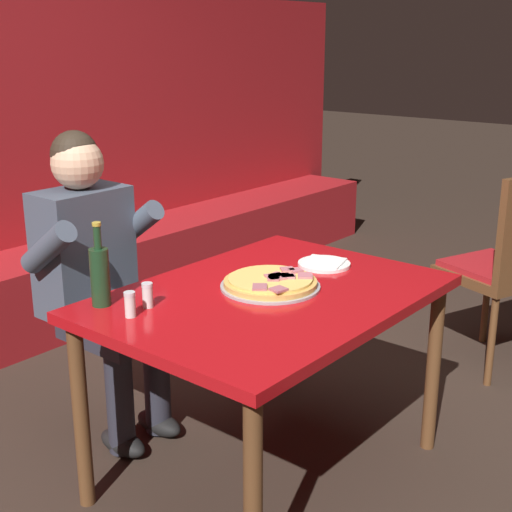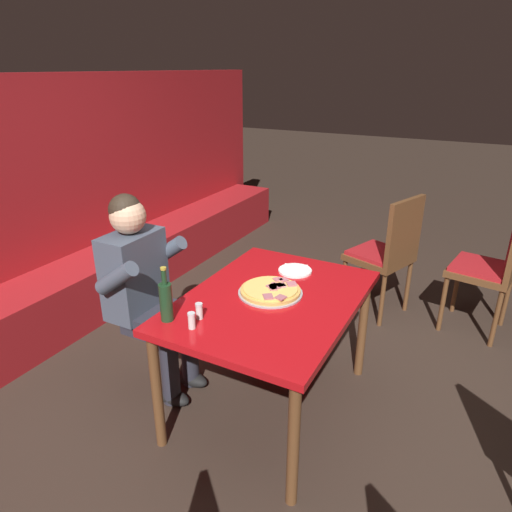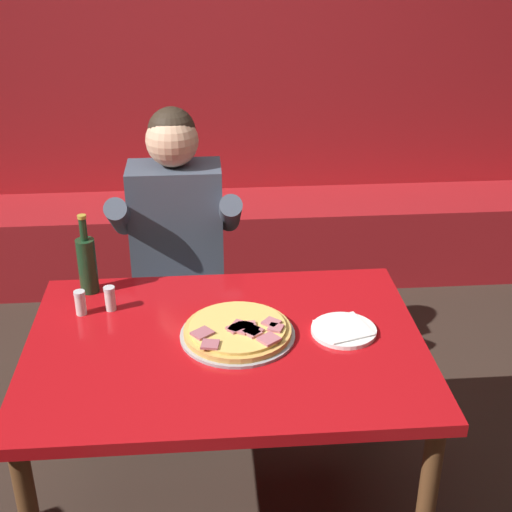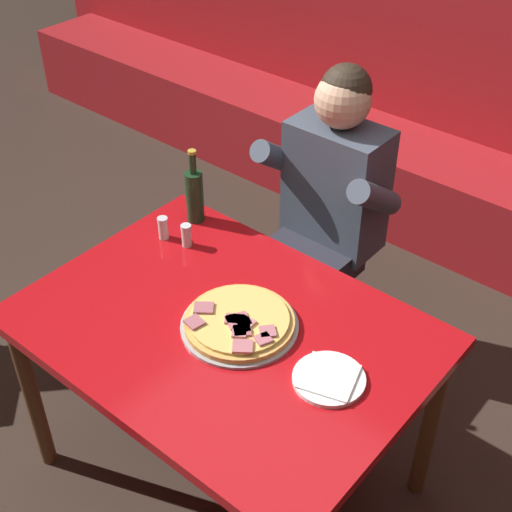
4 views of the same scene
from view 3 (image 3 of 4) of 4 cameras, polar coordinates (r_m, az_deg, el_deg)
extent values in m
cube|color=#A3191E|center=(4.20, -3.75, 12.06)|extent=(6.80, 0.16, 1.90)
cube|color=#A3191E|center=(4.14, -3.37, 1.24)|extent=(6.46, 0.48, 0.46)
cylinder|color=brown|center=(2.85, -14.23, -9.46)|extent=(0.06, 0.06, 0.71)
cylinder|color=brown|center=(2.87, 8.84, -8.59)|extent=(0.06, 0.06, 0.71)
cube|color=#B20F14|center=(2.27, -2.46, -7.26)|extent=(1.25, 0.90, 0.04)
cylinder|color=#9E9EA3|center=(2.28, -1.48, -6.30)|extent=(0.37, 0.37, 0.01)
cylinder|color=gold|center=(2.27, -1.49, -6.00)|extent=(0.34, 0.34, 0.02)
cylinder|color=#E5BC5B|center=(2.26, -1.49, -5.70)|extent=(0.31, 0.31, 0.01)
cube|color=#A85B66|center=(2.24, -1.64, -5.80)|extent=(0.07, 0.06, 0.01)
cube|color=#B76670|center=(2.24, 1.57, -5.75)|extent=(0.06, 0.06, 0.01)
cube|color=#B76670|center=(2.19, 1.04, -6.66)|extent=(0.08, 0.08, 0.01)
cube|color=#A85B66|center=(2.17, -3.69, -7.07)|extent=(0.06, 0.06, 0.01)
cube|color=#C6757A|center=(2.25, -0.70, -5.59)|extent=(0.06, 0.05, 0.01)
cube|color=#A85B66|center=(2.22, -0.21, -6.02)|extent=(0.07, 0.07, 0.01)
cube|color=#C6757A|center=(2.21, -0.25, -6.17)|extent=(0.06, 0.06, 0.01)
cube|color=#B76670|center=(2.27, 1.24, -5.34)|extent=(0.07, 0.07, 0.01)
cube|color=#A85B66|center=(2.23, -0.31, -5.92)|extent=(0.06, 0.06, 0.01)
cube|color=#A85B66|center=(2.22, -4.31, -6.17)|extent=(0.08, 0.08, 0.01)
cube|color=#B76670|center=(2.24, -1.23, -5.71)|extent=(0.09, 0.09, 0.01)
cylinder|color=white|center=(2.31, 7.03, -5.93)|extent=(0.21, 0.21, 0.01)
cube|color=white|center=(2.30, 7.04, -5.72)|extent=(0.19, 0.19, 0.01)
cylinder|color=#19381E|center=(2.55, -13.33, -0.77)|extent=(0.07, 0.07, 0.20)
cylinder|color=#19381E|center=(2.49, -13.66, 2.09)|extent=(0.03, 0.03, 0.08)
cylinder|color=#B29933|center=(2.48, -13.78, 3.06)|extent=(0.03, 0.03, 0.01)
cylinder|color=silver|center=(2.45, -13.85, -3.79)|extent=(0.04, 0.04, 0.07)
cylinder|color=#28231E|center=(2.45, -13.82, -4.08)|extent=(0.03, 0.03, 0.04)
cylinder|color=silver|center=(2.43, -13.96, -2.91)|extent=(0.04, 0.04, 0.01)
cylinder|color=silver|center=(2.45, -11.58, -3.49)|extent=(0.04, 0.04, 0.07)
cylinder|color=#B23323|center=(2.46, -11.55, -3.78)|extent=(0.03, 0.03, 0.04)
cylinder|color=silver|center=(2.43, -11.67, -2.61)|extent=(0.04, 0.04, 0.01)
ellipsoid|color=black|center=(3.12, -7.69, -12.36)|extent=(0.11, 0.24, 0.09)
ellipsoid|color=black|center=(3.11, -3.92, -12.26)|extent=(0.11, 0.24, 0.09)
cylinder|color=#282833|center=(3.00, -7.90, -9.61)|extent=(0.11, 0.11, 0.43)
cylinder|color=#282833|center=(3.00, -4.03, -9.49)|extent=(0.11, 0.11, 0.43)
cube|color=#282833|center=(2.93, -6.19, -3.96)|extent=(0.34, 0.40, 0.12)
cube|color=#424C5B|center=(2.99, -6.37, 2.45)|extent=(0.38, 0.22, 0.52)
cylinder|color=#424C5B|center=(2.90, -10.84, 3.09)|extent=(0.09, 0.30, 0.25)
cylinder|color=#424C5B|center=(2.88, -2.10, 3.42)|extent=(0.09, 0.30, 0.25)
sphere|color=#D6A884|center=(2.86, -6.74, 9.16)|extent=(0.21, 0.21, 0.21)
sphere|color=#2D2319|center=(2.86, -6.76, 9.91)|extent=(0.19, 0.19, 0.19)
camera|label=1|loc=(1.91, -78.43, -6.27)|focal=50.00mm
camera|label=2|loc=(2.18, -71.47, 7.82)|focal=32.00mm
camera|label=4|loc=(1.39, 61.64, 26.08)|focal=50.00mm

